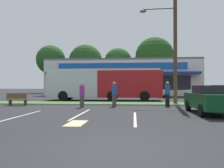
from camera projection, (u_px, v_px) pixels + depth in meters
The scene contains 22 objects.
ground_plane at pixel (106, 152), 5.35m from camera, with size 240.00×240.00×0.00m, color #262628.
grass_median at pixel (126, 104), 19.29m from camera, with size 56.00×2.20×0.12m, color #427A2D.
curb_lip at pixel (126, 105), 18.08m from camera, with size 56.00×0.24×0.12m, color #99968C.
parking_stripe_0 at pixel (21, 116), 11.78m from camera, with size 0.12×4.80×0.01m, color silver.
parking_stripe_1 at pixel (81, 114), 12.50m from camera, with size 0.12×4.80×0.01m, color silver.
parking_stripe_2 at pixel (135, 118), 10.89m from camera, with size 0.12×4.80×0.01m, color silver.
lot_arrow at pixel (76, 123), 9.46m from camera, with size 0.70×1.60×0.01m, color beige.
storefront_building at pixel (123, 78), 41.68m from camera, with size 24.22×14.03×5.77m.
tree_far_left at pixel (51, 60), 51.72m from camera, with size 6.33×6.33×10.47m.
tree_left at pixel (86, 61), 49.66m from camera, with size 7.06×7.06×10.22m.
tree_mid_left at pixel (118, 62), 51.95m from camera, with size 6.14×6.14×9.88m.
tree_mid at pixel (155, 56), 49.49m from camera, with size 8.05×8.05×11.76m.
utility_pole at pixel (174, 33), 19.08m from camera, with size 3.03×2.40×10.87m.
city_bus at pixel (105, 83), 24.62m from camera, with size 11.74×2.67×3.25m.
bus_stop_bench at pixel (17, 99), 18.09m from camera, with size 1.60×0.45×0.95m.
car_0 at pixel (219, 91), 30.03m from camera, with size 4.50×1.98×1.61m.
car_1 at pixel (211, 99), 12.62m from camera, with size 1.99×4.62×1.53m.
car_2 at pixel (102, 91), 31.95m from camera, with size 4.79×1.94×1.48m.
car_3 at pixel (177, 92), 29.87m from camera, with size 4.75×1.94×1.45m.
pedestrian_near_bench at pixel (82, 95), 16.38m from camera, with size 0.35×0.35×1.74m.
pedestrian_by_pole at pixel (167, 94), 17.28m from camera, with size 0.37×0.37×1.82m.
pedestrian_mid at pixel (114, 94), 17.00m from camera, with size 0.36×0.36×1.80m.
Camera 1 is at (0.63, -5.33, 1.49)m, focal length 37.78 mm.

